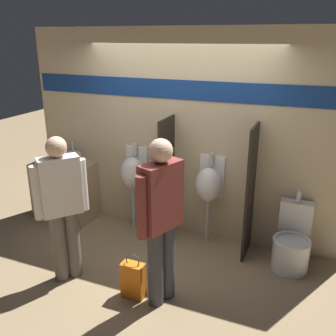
{
  "coord_description": "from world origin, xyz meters",
  "views": [
    {
      "loc": [
        1.67,
        -3.83,
        2.58
      ],
      "look_at": [
        0.0,
        0.17,
        1.05
      ],
      "focal_mm": 40.0,
      "sensor_mm": 36.0,
      "label": 1
    }
  ],
  "objects_px": {
    "person_with_lanyard": "(161,217)",
    "toilet": "(292,244)",
    "person_in_vest": "(62,204)",
    "urinal_far": "(209,185)",
    "shopping_bag": "(133,280)",
    "sink_basin": "(68,158)",
    "urinal_near_counter": "(133,173)",
    "cell_phone": "(73,167)"
  },
  "relations": [
    {
      "from": "cell_phone",
      "to": "urinal_near_counter",
      "type": "relative_size",
      "value": 0.12
    },
    {
      "from": "sink_basin",
      "to": "cell_phone",
      "type": "xyz_separation_m",
      "value": [
        0.21,
        -0.16,
        -0.06
      ]
    },
    {
      "from": "urinal_near_counter",
      "to": "shopping_bag",
      "type": "relative_size",
      "value": 2.38
    },
    {
      "from": "urinal_near_counter",
      "to": "person_with_lanyard",
      "type": "height_order",
      "value": "person_with_lanyard"
    },
    {
      "from": "person_in_vest",
      "to": "person_with_lanyard",
      "type": "xyz_separation_m",
      "value": [
        1.13,
        0.05,
        0.05
      ]
    },
    {
      "from": "sink_basin",
      "to": "toilet",
      "type": "bearing_deg",
      "value": -1.79
    },
    {
      "from": "cell_phone",
      "to": "person_with_lanyard",
      "type": "height_order",
      "value": "person_with_lanyard"
    },
    {
      "from": "urinal_far",
      "to": "shopping_bag",
      "type": "height_order",
      "value": "urinal_far"
    },
    {
      "from": "sink_basin",
      "to": "urinal_near_counter",
      "type": "height_order",
      "value": "urinal_near_counter"
    },
    {
      "from": "toilet",
      "to": "shopping_bag",
      "type": "distance_m",
      "value": 1.89
    },
    {
      "from": "cell_phone",
      "to": "person_with_lanyard",
      "type": "relative_size",
      "value": 0.08
    },
    {
      "from": "cell_phone",
      "to": "person_in_vest",
      "type": "distance_m",
      "value": 1.31
    },
    {
      "from": "urinal_near_counter",
      "to": "urinal_far",
      "type": "bearing_deg",
      "value": 0.0
    },
    {
      "from": "person_with_lanyard",
      "to": "toilet",
      "type": "bearing_deg",
      "value": -25.02
    },
    {
      "from": "urinal_far",
      "to": "shopping_bag",
      "type": "xyz_separation_m",
      "value": [
        -0.38,
        -1.38,
        -0.61
      ]
    },
    {
      "from": "toilet",
      "to": "shopping_bag",
      "type": "relative_size",
      "value": 1.76
    },
    {
      "from": "urinal_far",
      "to": "toilet",
      "type": "xyz_separation_m",
      "value": [
        1.08,
        -0.17,
        -0.52
      ]
    },
    {
      "from": "urinal_near_counter",
      "to": "person_with_lanyard",
      "type": "bearing_deg",
      "value": -52.74
    },
    {
      "from": "urinal_far",
      "to": "toilet",
      "type": "height_order",
      "value": "urinal_far"
    },
    {
      "from": "cell_phone",
      "to": "sink_basin",
      "type": "bearing_deg",
      "value": 141.45
    },
    {
      "from": "toilet",
      "to": "person_with_lanyard",
      "type": "xyz_separation_m",
      "value": [
        -1.17,
        -1.14,
        0.66
      ]
    },
    {
      "from": "sink_basin",
      "to": "shopping_bag",
      "type": "height_order",
      "value": "sink_basin"
    },
    {
      "from": "sink_basin",
      "to": "person_in_vest",
      "type": "height_order",
      "value": "person_in_vest"
    },
    {
      "from": "toilet",
      "to": "person_in_vest",
      "type": "bearing_deg",
      "value": -152.62
    },
    {
      "from": "cell_phone",
      "to": "toilet",
      "type": "bearing_deg",
      "value": 1.25
    },
    {
      "from": "urinal_far",
      "to": "person_in_vest",
      "type": "relative_size",
      "value": 0.73
    },
    {
      "from": "person_with_lanyard",
      "to": "urinal_near_counter",
      "type": "bearing_deg",
      "value": 57.96
    },
    {
      "from": "sink_basin",
      "to": "urinal_near_counter",
      "type": "bearing_deg",
      "value": 4.2
    },
    {
      "from": "sink_basin",
      "to": "toilet",
      "type": "distance_m",
      "value": 3.25
    },
    {
      "from": "shopping_bag",
      "to": "person_in_vest",
      "type": "bearing_deg",
      "value": 178.72
    },
    {
      "from": "cell_phone",
      "to": "shopping_bag",
      "type": "relative_size",
      "value": 0.28
    },
    {
      "from": "person_in_vest",
      "to": "person_with_lanyard",
      "type": "distance_m",
      "value": 1.13
    },
    {
      "from": "sink_basin",
      "to": "person_in_vest",
      "type": "distance_m",
      "value": 1.56
    },
    {
      "from": "sink_basin",
      "to": "person_in_vest",
      "type": "xyz_separation_m",
      "value": [
        0.89,
        -1.29,
        -0.01
      ]
    },
    {
      "from": "sink_basin",
      "to": "cell_phone",
      "type": "distance_m",
      "value": 0.27
    },
    {
      "from": "urinal_near_counter",
      "to": "urinal_far",
      "type": "xyz_separation_m",
      "value": [
        1.08,
        0.0,
        0.0
      ]
    },
    {
      "from": "cell_phone",
      "to": "person_in_vest",
      "type": "xyz_separation_m",
      "value": [
        0.68,
        -1.12,
        0.05
      ]
    },
    {
      "from": "toilet",
      "to": "person_with_lanyard",
      "type": "bearing_deg",
      "value": -135.71
    },
    {
      "from": "sink_basin",
      "to": "toilet",
      "type": "relative_size",
      "value": 0.44
    },
    {
      "from": "urinal_far",
      "to": "person_in_vest",
      "type": "distance_m",
      "value": 1.82
    },
    {
      "from": "urinal_near_counter",
      "to": "toilet",
      "type": "relative_size",
      "value": 1.35
    },
    {
      "from": "sink_basin",
      "to": "urinal_far",
      "type": "bearing_deg",
      "value": 2.04
    }
  ]
}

